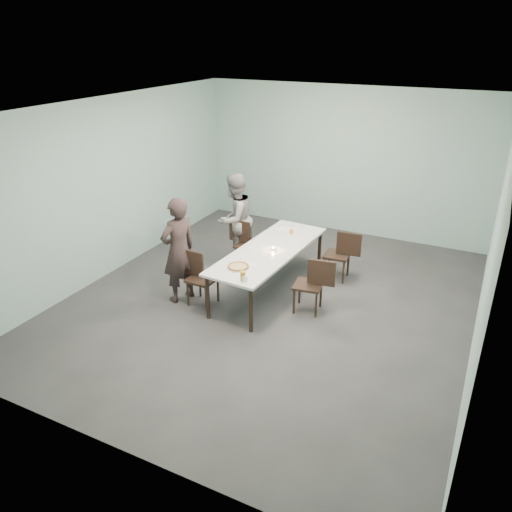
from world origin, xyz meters
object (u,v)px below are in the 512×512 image
at_px(chair_far_left, 245,241).
at_px(chair_near_left, 198,274).
at_px(tealight, 273,249).
at_px(beer_glass, 243,276).
at_px(pizza, 238,267).
at_px(table, 269,252).
at_px(water_tumbler, 245,279).
at_px(chair_near_right, 314,282).
at_px(amber_tumbler, 291,232).
at_px(chair_far_right, 342,252).
at_px(diner_far, 235,219).
at_px(diner_near, 179,250).
at_px(side_plate, 254,265).

bearing_deg(chair_far_left, chair_near_left, -87.59).
bearing_deg(tealight, beer_glass, -86.41).
bearing_deg(pizza, chair_far_left, 114.15).
xyz_separation_m(chair_far_left, tealight, (0.85, -0.66, 0.27)).
xyz_separation_m(table, water_tumbler, (0.17, -1.18, 0.10)).
distance_m(chair_far_left, beer_glass, 2.08).
height_order(table, chair_near_left, chair_near_left).
bearing_deg(chair_far_left, chair_near_right, -25.70).
bearing_deg(water_tumbler, beer_glass, -175.42).
distance_m(water_tumbler, amber_tumbler, 1.95).
distance_m(chair_near_left, pizza, 0.76).
xyz_separation_m(pizza, beer_glass, (0.26, -0.35, 0.06)).
bearing_deg(chair_far_left, amber_tumbler, 11.94).
height_order(chair_far_left, amber_tumbler, chair_far_left).
distance_m(chair_far_right, diner_far, 2.01).
xyz_separation_m(diner_far, amber_tumbler, (1.11, -0.00, -0.05)).
height_order(diner_near, pizza, diner_near).
distance_m(side_plate, tealight, 0.63).
relative_size(chair_far_left, water_tumbler, 9.67).
bearing_deg(chair_near_left, beer_glass, -17.31).
distance_m(pizza, tealight, 0.84).
distance_m(chair_far_right, tealight, 1.31).
height_order(chair_far_left, diner_far, diner_far).
bearing_deg(chair_far_right, chair_near_right, 85.07).
bearing_deg(chair_near_right, table, -26.26).
bearing_deg(side_plate, chair_far_right, 61.19).
bearing_deg(chair_far_left, chair_far_right, 14.06).
bearing_deg(beer_glass, side_plate, 100.10).
height_order(side_plate, beer_glass, beer_glass).
bearing_deg(chair_far_right, side_plate, 58.33).
height_order(chair_near_left, side_plate, chair_near_left).
bearing_deg(diner_far, chair_near_left, 19.01).
relative_size(pizza, beer_glass, 2.27).
height_order(chair_near_right, chair_far_right, same).
relative_size(pizza, water_tumbler, 3.78).
xyz_separation_m(table, pizza, (-0.12, -0.83, 0.08)).
height_order(diner_near, tealight, diner_near).
distance_m(diner_far, side_plate, 1.79).
distance_m(pizza, water_tumbler, 0.45).
distance_m(table, side_plate, 0.65).
height_order(chair_near_right, diner_near, diner_near).
distance_m(chair_near_left, water_tumbler, 1.09).
bearing_deg(chair_near_left, chair_far_right, 47.35).
bearing_deg(diner_near, chair_near_right, 125.56).
xyz_separation_m(table, amber_tumbler, (0.06, 0.77, 0.10)).
bearing_deg(chair_far_right, chair_far_left, 7.16).
relative_size(chair_far_right, beer_glass, 5.80).
xyz_separation_m(diner_near, diner_far, (0.09, 1.64, -0.01)).
bearing_deg(diner_near, table, 147.15).
xyz_separation_m(chair_near_left, tealight, (0.90, 0.84, 0.27)).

